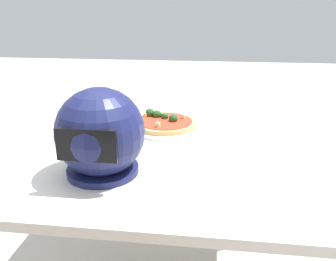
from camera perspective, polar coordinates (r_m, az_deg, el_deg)
dining_table at (r=1.28m, az=0.56°, el=-5.54°), size 1.06×1.06×0.75m
pizza_plate at (r=1.41m, az=-0.51°, el=0.64°), size 0.31×0.31×0.01m
pizza at (r=1.40m, az=-0.64°, el=1.46°), size 0.26×0.26×0.05m
motorcycle_helmet at (r=1.01m, az=-11.32°, el=-0.59°), size 0.26×0.26×0.26m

